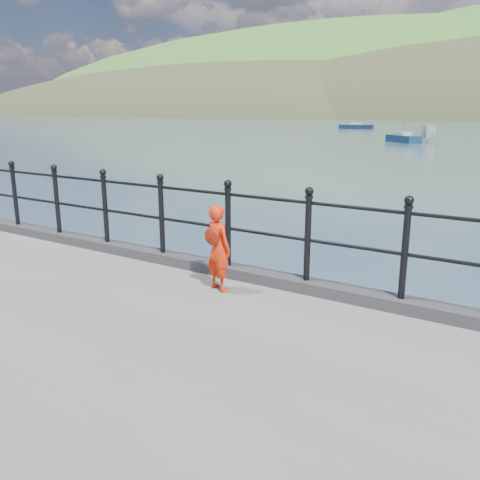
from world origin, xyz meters
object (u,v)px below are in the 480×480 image
Objects in this scene: launch_white at (427,133)px; sailboat_port at (403,139)px; child at (218,247)px; sailboat_left at (356,127)px; railing at (193,213)px.

sailboat_port is (-1.92, -1.76, -0.60)m from launch_white.
child is 0.14× the size of sailboat_left.
railing is at bearing -91.59° from launch_white.
railing is 48.71m from sailboat_port.
railing is 3.73× the size of launch_white.
child is 0.23× the size of launch_white.
sailboat_port is at bearing -70.72° from sailboat_left.
launch_white is at bearing 99.23° from railing.
railing is 16.27× the size of child.
launch_white is at bearing 86.60° from sailboat_port.
launch_white is 0.71× the size of sailboat_port.
railing reaches higher than child.
launch_white is at bearing -66.77° from sailboat_left.
child is 0.16× the size of sailboat_port.
sailboat_port is at bearing 101.79° from railing.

